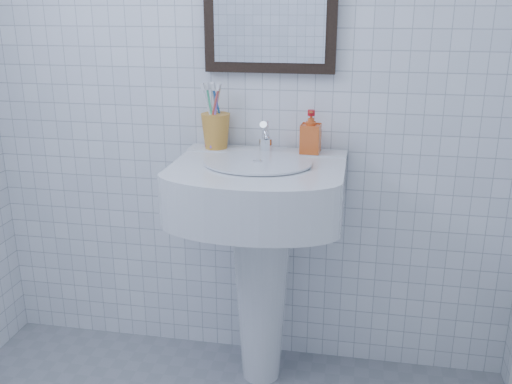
# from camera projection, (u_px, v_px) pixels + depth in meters

# --- Properties ---
(wall_back) EXTENTS (2.20, 0.02, 2.50)m
(wall_back) POSITION_uv_depth(u_px,v_px,m) (245.00, 69.00, 2.21)
(wall_back) COLOR white
(wall_back) RESTS_ON ground
(washbasin) EXTENTS (0.62, 0.45, 0.96)m
(washbasin) POSITION_uv_depth(u_px,v_px,m) (260.00, 236.00, 2.19)
(washbasin) COLOR white
(washbasin) RESTS_ON ground
(faucet) EXTENTS (0.05, 0.11, 0.13)m
(faucet) POSITION_uv_depth(u_px,v_px,m) (266.00, 139.00, 2.18)
(faucet) COLOR white
(faucet) RESTS_ON washbasin
(toothbrush_cup) EXTENTS (0.15, 0.15, 0.14)m
(toothbrush_cup) POSITION_uv_depth(u_px,v_px,m) (216.00, 131.00, 2.24)
(toothbrush_cup) COLOR gold
(toothbrush_cup) RESTS_ON washbasin
(soap_dispenser) EXTENTS (0.08, 0.08, 0.16)m
(soap_dispenser) POSITION_uv_depth(u_px,v_px,m) (311.00, 132.00, 2.16)
(soap_dispenser) COLOR red
(soap_dispenser) RESTS_ON washbasin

